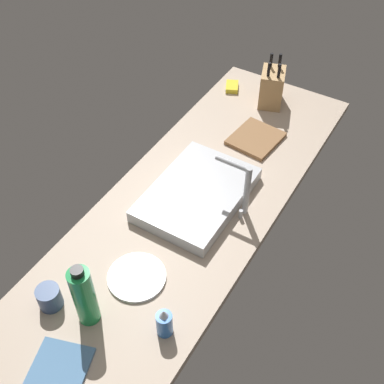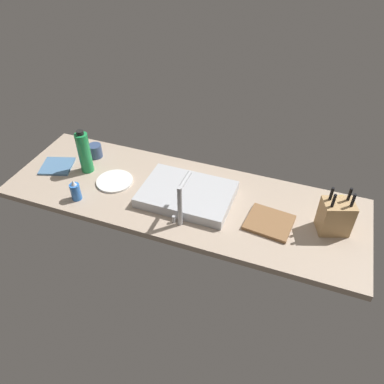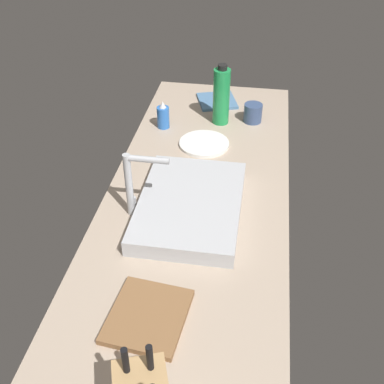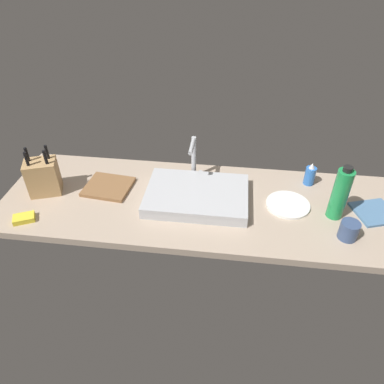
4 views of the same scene
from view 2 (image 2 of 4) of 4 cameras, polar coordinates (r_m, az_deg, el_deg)
countertop_slab at (r=202.55cm, az=-1.57°, el=-0.93°), size 192.57×63.62×3.50cm
sink_basin at (r=198.08cm, az=-0.77°, el=-0.32°), size 47.69×33.22×5.47cm
faucet at (r=177.58cm, az=-1.70°, el=-1.25°), size 5.50×14.56×23.14cm
knife_block at (r=189.12cm, az=20.87°, el=-3.45°), size 17.03×14.83×24.15cm
cutting_board at (r=189.03cm, az=11.60°, el=-4.52°), size 23.78×21.61×1.80cm
soap_bottle at (r=205.44cm, az=-17.21°, el=0.14°), size 5.24×5.24×12.09cm
water_bottle at (r=220.26cm, az=-15.97°, el=5.78°), size 7.11×7.11×26.26cm
dinner_plate at (r=214.34cm, az=-11.62°, el=1.62°), size 20.24×20.24×1.20cm
dish_towel at (r=234.91cm, az=-19.73°, el=3.71°), size 21.61×21.27×1.20cm
coffee_mug at (r=235.37cm, az=-14.41°, el=6.05°), size 7.90×7.90×8.07cm
dish_sponge at (r=210.41cm, az=21.01°, el=-1.24°), size 10.70×9.28×2.40cm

